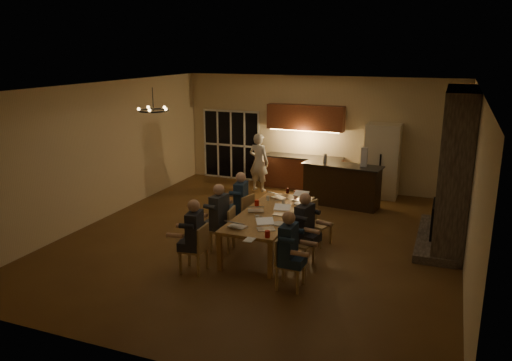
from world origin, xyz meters
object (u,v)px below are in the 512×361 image
Objects in this scene: chair_right_mid at (301,242)px; standing_person at (259,162)px; person_right_mid at (304,229)px; redcup_far at (296,193)px; laptop_a at (237,221)px; laptop_d at (281,209)px; chair_left_near at (193,248)px; can_cola at (287,191)px; chair_right_far at (319,224)px; bar_blender at (364,157)px; can_silver at (261,220)px; plate_left at (236,226)px; person_left_mid at (219,218)px; bar_bottle at (325,159)px; mug_front at (257,218)px; redcup_near at (267,234)px; person_right_near at (288,251)px; person_left_near at (195,237)px; chandelier at (153,111)px; plate_far at (299,204)px; chair_left_mid at (222,229)px; person_left_far at (241,203)px; refrigerator at (382,161)px; laptop_f at (300,195)px; bar_island at (342,185)px; chair_left_far at (241,214)px; redcup_mid at (257,203)px; mug_mid at (284,202)px; laptop_c at (256,206)px; mug_back at (268,198)px; chair_right_near at (290,263)px; laptop_e at (279,193)px; laptop_b at (266,224)px; plate_near at (279,224)px.

chair_right_mid is 0.54× the size of standing_person.
redcup_far is at bearing 33.77° from person_right_mid.
laptop_a and laptop_d have the same top height.
chair_left_near reaches higher than can_cola.
bar_blender reaches higher than chair_right_far.
can_silver reaches higher than plate_left.
person_left_mid is 4.04m from bar_bottle.
mug_front is 0.83× the size of redcup_near.
laptop_a is at bearing 64.81° from person_right_near.
standing_person is 5.17× the size of laptop_d.
bar_bottle is at bearing 86.67° from can_silver.
chair_right_mid is 2.24m from can_cola.
person_left_near is 1.00× the size of person_right_near.
plate_far is at bearing 25.37° from chandelier.
chair_right_far is 0.96m from laptop_d.
chair_left_mid is at bearing 2.38° from chandelier.
person_left_far is 3.58m from bar_blender.
refrigerator is 3.71m from laptop_f.
refrigerator is 1.51m from bar_island.
chair_left_far reaches higher than redcup_mid.
person_left_near is at bearing -112.82° from mug_mid.
laptop_c is 3.20× the size of mug_back.
chair_left_mid is 2.06m from redcup_far.
chair_left_far is 1.33m from redcup_far.
redcup_far is (-0.29, 2.60, 0.00)m from redcup_near.
chair_left_far is at bearing -130.62° from can_cola.
chair_left_near is 2.88m from chandelier.
refrigerator is 5.30m from mug_front.
refrigerator is at bearing -158.15° from standing_person.
can_silver is at bearing 42.23° from plate_left.
person_right_near is 4.31× the size of laptop_a.
chair_right_near is at bearing -158.99° from chair_right_far.
can_cola is (-0.41, 0.41, -0.05)m from laptop_f.
chair_right_far is 1.06m from person_right_mid.
chair_left_mid is at bearing 15.87° from laptop_c.
person_right_near is 1.99m from laptop_c.
standing_person reaches higher than bar_bottle.
person_right_near is at bearing 104.24° from laptop_c.
laptop_d is (2.53, 0.47, -1.89)m from chandelier.
plate_far is at bearing 113.35° from chair_left_far.
chair_left_far is 3.81× the size of plate_far.
laptop_d is 3.20× the size of mug_back.
laptop_e is (0.74, 2.58, 0.42)m from chair_left_near.
chair_right_far is (1.78, 2.11, 0.00)m from chair_left_near.
person_right_mid is at bearing 2.94° from mug_front.
chair_left_mid is (0.05, 1.10, 0.00)m from chair_left_near.
laptop_b is 1.96m from laptop_f.
plate_near is at bearing -82.50° from redcup_far.
plate_left is at bearing 124.79° from person_right_mid.
chair_right_mid is at bearing 2.72° from laptop_b.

